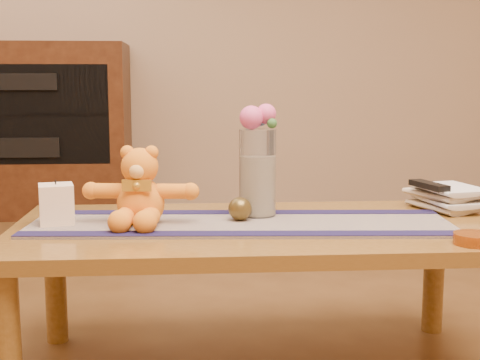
{
  "coord_description": "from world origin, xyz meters",
  "views": [
    {
      "loc": [
        -0.18,
        -1.85,
        0.86
      ],
      "look_at": [
        -0.05,
        0.0,
        0.58
      ],
      "focal_mm": 49.48,
      "sensor_mm": 36.0,
      "label": 1
    }
  ],
  "objects": [
    {
      "name": "rose_left",
      "position": [
        -0.01,
        0.08,
        0.75
      ],
      "size": [
        0.07,
        0.07,
        0.07
      ],
      "primitive_type": "sphere",
      "color": "#E04F8D",
      "rests_on": "glass_vase"
    },
    {
      "name": "candle_wick",
      "position": [
        -0.57,
        0.02,
        0.58
      ],
      "size": [
        0.0,
        0.0,
        0.01
      ],
      "primitive_type": "cylinder",
      "rotation": [
        0.0,
        0.0,
        0.23
      ],
      "color": "black",
      "rests_on": "pillar_candle"
    },
    {
      "name": "media_cabinet",
      "position": [
        -1.2,
        2.48,
        0.55
      ],
      "size": [
        1.2,
        0.5,
        1.1
      ],
      "primitive_type": "cube",
      "color": "#32170B",
      "rests_on": "floor"
    },
    {
      "name": "persian_runner",
      "position": [
        -0.05,
        -0.0,
        0.45
      ],
      "size": [
        1.22,
        0.43,
        0.01
      ],
      "primitive_type": "cube",
      "rotation": [
        0.0,
        0.0,
        -0.06
      ],
      "color": "#1F1946",
      "rests_on": "coffee_table_top"
    },
    {
      "name": "bronze_ball",
      "position": [
        -0.05,
        0.02,
        0.49
      ],
      "size": [
        0.09,
        0.09,
        0.07
      ],
      "primitive_type": "sphere",
      "rotation": [
        0.0,
        0.0,
        -0.34
      ],
      "color": "#503F1A",
      "rests_on": "persian_runner"
    },
    {
      "name": "book_lower",
      "position": [
        0.56,
        0.15,
        0.48
      ],
      "size": [
        0.2,
        0.25,
        0.02
      ],
      "primitive_type": "imported",
      "rotation": [
        0.0,
        0.0,
        0.17
      ],
      "color": "#C6B499",
      "rests_on": "book_bottom"
    },
    {
      "name": "rose_right",
      "position": [
        0.03,
        0.1,
        0.76
      ],
      "size": [
        0.06,
        0.06,
        0.06
      ],
      "primitive_type": "sphere",
      "color": "#E04F8D",
      "rests_on": "glass_vase"
    },
    {
      "name": "blue_flower_back",
      "position": [
        0.02,
        0.13,
        0.75
      ],
      "size": [
        0.04,
        0.04,
        0.04
      ],
      "primitive_type": "sphere",
      "color": "#5271B3",
      "rests_on": "glass_vase"
    },
    {
      "name": "blue_flower_side",
      "position": [
        -0.02,
        0.11,
        0.74
      ],
      "size": [
        0.04,
        0.04,
        0.04
      ],
      "primitive_type": "sphere",
      "color": "#5271B3",
      "rests_on": "glass_vase"
    },
    {
      "name": "book_bottom",
      "position": [
        0.55,
        0.16,
        0.46
      ],
      "size": [
        0.23,
        0.26,
        0.02
      ],
      "primitive_type": "imported",
      "rotation": [
        0.0,
        0.0,
        0.31
      ],
      "color": "#C6B499",
      "rests_on": "coffee_table_top"
    },
    {
      "name": "runner_border_near",
      "position": [
        -0.06,
        -0.15,
        0.46
      ],
      "size": [
        1.2,
        0.14,
        0.0
      ],
      "primitive_type": "cube",
      "rotation": [
        0.0,
        0.0,
        -0.06
      ],
      "color": "#171339",
      "rests_on": "persian_runner"
    },
    {
      "name": "teddy_bear",
      "position": [
        -0.33,
        0.01,
        0.56
      ],
      "size": [
        0.34,
        0.29,
        0.21
      ],
      "primitive_type": null,
      "rotation": [
        0.0,
        0.0,
        -0.12
      ],
      "color": "orange",
      "rests_on": "persian_runner"
    },
    {
      "name": "stereo_lower",
      "position": [
        -1.2,
        2.35,
        0.46
      ],
      "size": [
        0.42,
        0.28,
        0.12
      ],
      "primitive_type": "cube",
      "color": "black",
      "rests_on": "media_cabinet"
    },
    {
      "name": "table_leg_bl",
      "position": [
        -0.64,
        0.29,
        0.21
      ],
      "size": [
        0.07,
        0.07,
        0.41
      ],
      "primitive_type": "cylinder",
      "color": "brown",
      "rests_on": "floor"
    },
    {
      "name": "table_leg_fl",
      "position": [
        -0.64,
        -0.29,
        0.21
      ],
      "size": [
        0.07,
        0.07,
        0.41
      ],
      "primitive_type": "cylinder",
      "color": "brown",
      "rests_on": "floor"
    },
    {
      "name": "potpourri_fill",
      "position": [
        0.01,
        0.09,
        0.55
      ],
      "size": [
        0.09,
        0.09,
        0.18
      ],
      "primitive_type": "cylinder",
      "color": "beige",
      "rests_on": "glass_vase"
    },
    {
      "name": "tv_remote",
      "position": [
        0.56,
        0.15,
        0.54
      ],
      "size": [
        0.08,
        0.17,
        0.02
      ],
      "primitive_type": "cube",
      "rotation": [
        0.0,
        0.0,
        0.26
      ],
      "color": "black",
      "rests_on": "book_top"
    },
    {
      "name": "wall_back",
      "position": [
        0.0,
        2.75,
        1.35
      ],
      "size": [
        5.5,
        0.0,
        5.5
      ],
      "primitive_type": "plane",
      "rotation": [
        1.57,
        0.0,
        0.0
      ],
      "color": "tan",
      "rests_on": "floor"
    },
    {
      "name": "cabinet_shelf",
      "position": [
        -1.2,
        2.33,
        0.66
      ],
      "size": [
        1.02,
        0.2,
        0.02
      ],
      "primitive_type": "cube",
      "color": "#32170B",
      "rests_on": "media_cabinet"
    },
    {
      "name": "glass_vase",
      "position": [
        0.01,
        0.09,
        0.59
      ],
      "size": [
        0.11,
        0.11,
        0.26
      ],
      "primitive_type": "cylinder",
      "color": "silver",
      "rests_on": "persian_runner"
    },
    {
      "name": "coffee_table_top",
      "position": [
        0.0,
        0.0,
        0.43
      ],
      "size": [
        1.4,
        0.7,
        0.04
      ],
      "primitive_type": "cube",
      "color": "brown",
      "rests_on": "floor"
    },
    {
      "name": "book_upper",
      "position": [
        0.55,
        0.16,
        0.5
      ],
      "size": [
        0.23,
        0.27,
        0.02
      ],
      "primitive_type": "imported",
      "rotation": [
        0.0,
        0.0,
        0.36
      ],
      "color": "#C6B499",
      "rests_on": "book_lower"
    },
    {
      "name": "book_top",
      "position": [
        0.56,
        0.15,
        0.52
      ],
      "size": [
        0.21,
        0.25,
        0.02
      ],
      "primitive_type": "imported",
      "rotation": [
        0.0,
        0.0,
        0.21
      ],
      "color": "#C6B499",
      "rests_on": "book_upper"
    },
    {
      "name": "amber_dish",
      "position": [
        0.52,
        -0.27,
        0.46
      ],
      "size": [
        0.13,
        0.13,
        0.03
      ],
      "primitive_type": "cylinder",
      "rotation": [
        0.0,
        0.0,
        0.25
      ],
      "color": "#BF5914",
      "rests_on": "coffee_table_top"
    },
    {
      "name": "leaf_sprig",
      "position": [
        0.05,
        0.07,
        0.74
      ],
      "size": [
        0.03,
        0.03,
        0.03
      ],
      "primitive_type": "sphere",
      "color": "#33662D",
      "rests_on": "glass_vase"
    },
    {
      "name": "table_leg_br",
      "position": [
        0.64,
        0.29,
        0.21
      ],
      "size": [
        0.07,
        0.07,
        0.41
      ],
      "primitive_type": "cylinder",
      "color": "brown",
      "rests_on": "floor"
    },
    {
      "name": "stereo_upper",
      "position": [
        -1.2,
        2.35,
        0.86
      ],
      "size": [
        0.42,
        0.28,
        0.1
      ],
      "primitive_type": "cube",
      "color": "black",
      "rests_on": "media_cabinet"
    },
    {
      "name": "cabinet_cavity",
      "position": [
        -1.2,
        2.25,
        0.66
      ],
      "size": [
        1.02,
        0.03,
        0.61
      ],
      "primitive_type": "cube",
      "color": "black",
      "rests_on": "media_cabinet"
    },
    {
      "name": "runner_border_far",
      "position": [
        -0.04,
        0.14,
        0.46
      ],
      "size": [
        1.2,
        0.14,
        0.0
      ],
      "primitive_type": "cube",
      "rotation": [
        0.0,
        0.0,
        -0.06
      ],
      "color": "#171339",
      "rests_on": "persian_runner"
    },
    {
      "name": "pillar_candle",
      "position": [
        -0.57,
        0.02,
        0.51
      ],
      "size": [
        0.11,
        0.11,
        0.11
      ],
      "primitive_type": "cube",
      "rotation": [
        0.0,
        0.0,
        0.23
      ],
      "color": "#FFE1BB",
      "rests_on": "persian_runner"
    }
  ]
}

